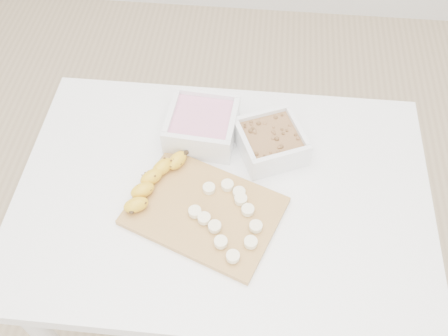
# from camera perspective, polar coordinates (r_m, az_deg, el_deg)

# --- Properties ---
(ground) EXTENTS (3.50, 3.50, 0.00)m
(ground) POSITION_cam_1_polar(r_m,az_deg,el_deg) (1.88, -0.09, -15.52)
(ground) COLOR #C6AD89
(ground) RESTS_ON ground
(table) EXTENTS (1.00, 0.70, 0.75)m
(table) POSITION_cam_1_polar(r_m,az_deg,el_deg) (1.28, -0.13, -5.18)
(table) COLOR white
(table) RESTS_ON ground
(bowl_yogurt) EXTENTS (0.18, 0.18, 0.08)m
(bowl_yogurt) POSITION_cam_1_polar(r_m,az_deg,el_deg) (1.28, -2.51, 4.99)
(bowl_yogurt) COLOR white
(bowl_yogurt) RESTS_ON table
(bowl_granola) EXTENTS (0.20, 0.20, 0.07)m
(bowl_granola) POSITION_cam_1_polar(r_m,az_deg,el_deg) (1.26, 5.36, 3.05)
(bowl_granola) COLOR white
(bowl_granola) RESTS_ON table
(cutting_board) EXTENTS (0.40, 0.34, 0.01)m
(cutting_board) POSITION_cam_1_polar(r_m,az_deg,el_deg) (1.17, -2.24, -4.93)
(cutting_board) COLOR #B98A45
(cutting_board) RESTS_ON table
(banana) EXTENTS (0.17, 0.19, 0.03)m
(banana) POSITION_cam_1_polar(r_m,az_deg,el_deg) (1.19, -8.04, -1.58)
(banana) COLOR gold
(banana) RESTS_ON cutting_board
(banana_slices) EXTENTS (0.17, 0.22, 0.02)m
(banana_slices) POSITION_cam_1_polar(r_m,az_deg,el_deg) (1.14, 0.47, -5.50)
(banana_slices) COLOR #FAEFC1
(banana_slices) RESTS_ON cutting_board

